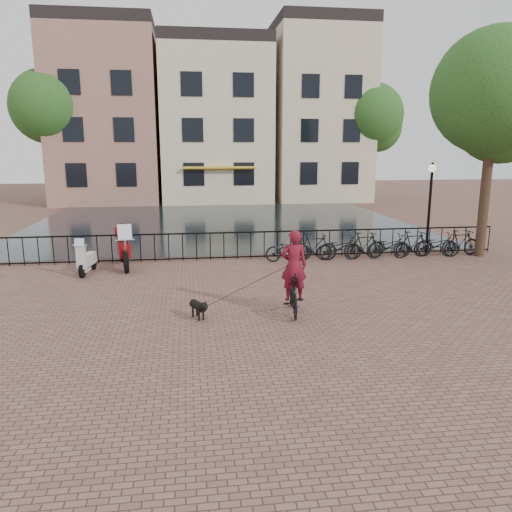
{
  "coord_description": "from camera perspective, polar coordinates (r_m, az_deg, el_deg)",
  "views": [
    {
      "loc": [
        -1.8,
        -9.95,
        4.07
      ],
      "look_at": [
        0.0,
        3.0,
        1.2
      ],
      "focal_mm": 35.0,
      "sensor_mm": 36.0,
      "label": 1
    }
  ],
  "objects": [
    {
      "name": "motorcycle",
      "position": [
        17.7,
        -14.94,
        1.42
      ],
      "size": [
        0.99,
        2.4,
        1.67
      ],
      "rotation": [
        0.0,
        0.0,
        0.19
      ],
      "color": "maroon",
      "rests_on": "ground"
    },
    {
      "name": "parked_bike_5",
      "position": [
        19.58,
        17.49,
        1.3
      ],
      "size": [
        1.71,
        0.7,
        1.0
      ],
      "primitive_type": "imported",
      "rotation": [
        0.0,
        0.0,
        1.71
      ],
      "color": "black",
      "rests_on": "ground"
    },
    {
      "name": "ground",
      "position": [
        10.9,
        2.2,
        -9.55
      ],
      "size": [
        100.0,
        100.0,
        0.0
      ],
      "primitive_type": "plane",
      "color": "brown",
      "rests_on": "ground"
    },
    {
      "name": "parked_bike_2",
      "position": [
        18.55,
        9.5,
        0.96
      ],
      "size": [
        1.72,
        0.61,
        0.9
      ],
      "primitive_type": "imported",
      "rotation": [
        0.0,
        0.0,
        1.56
      ],
      "color": "black",
      "rests_on": "ground"
    },
    {
      "name": "canal_house_left",
      "position": [
        40.42,
        -16.59,
        15.18
      ],
      "size": [
        7.5,
        9.0,
        12.8
      ],
      "color": "#966457",
      "rests_on": "ground"
    },
    {
      "name": "parked_bike_3",
      "position": [
        18.85,
        12.26,
        1.18
      ],
      "size": [
        1.72,
        0.72,
        1.0
      ],
      "primitive_type": "imported",
      "rotation": [
        0.0,
        0.0,
        1.72
      ],
      "color": "black",
      "rests_on": "ground"
    },
    {
      "name": "tree_far_left",
      "position": [
        38.17,
        -22.69,
        15.45
      ],
      "size": [
        5.04,
        5.04,
        9.27
      ],
      "color": "black",
      "rests_on": "ground"
    },
    {
      "name": "tree_far_right",
      "position": [
        39.51,
        13.03,
        15.38
      ],
      "size": [
        4.76,
        4.76,
        8.76
      ],
      "color": "black",
      "rests_on": "ground"
    },
    {
      "name": "dog",
      "position": [
        12.17,
        -6.65,
        -5.97
      ],
      "size": [
        0.54,
        0.79,
        0.51
      ],
      "rotation": [
        0.0,
        0.0,
        0.43
      ],
      "color": "black",
      "rests_on": "ground"
    },
    {
      "name": "canal_house_mid",
      "position": [
        40.05,
        -4.76,
        14.95
      ],
      "size": [
        8.0,
        9.5,
        11.8
      ],
      "color": "#C6B596",
      "rests_on": "ground"
    },
    {
      "name": "parked_bike_7",
      "position": [
        20.46,
        22.31,
        1.4
      ],
      "size": [
        1.72,
        0.72,
        1.0
      ],
      "primitive_type": "imported",
      "rotation": [
        0.0,
        0.0,
        1.73
      ],
      "color": "black",
      "rests_on": "ground"
    },
    {
      "name": "parked_bike_0",
      "position": [
        18.08,
        3.74,
        0.81
      ],
      "size": [
        1.75,
        0.72,
        0.9
      ],
      "primitive_type": "imported",
      "rotation": [
        0.0,
        0.0,
        1.64
      ],
      "color": "black",
      "rests_on": "ground"
    },
    {
      "name": "canal_water",
      "position": [
        27.61,
        -4.09,
        3.87
      ],
      "size": [
        20.0,
        20.0,
        0.0
      ],
      "primitive_type": "plane",
      "color": "black",
      "rests_on": "ground"
    },
    {
      "name": "lamp_post",
      "position": [
        19.79,
        19.31,
        6.79
      ],
      "size": [
        0.3,
        0.3,
        3.45
      ],
      "color": "black",
      "rests_on": "ground"
    },
    {
      "name": "railing",
      "position": [
        18.39,
        -2.14,
        1.19
      ],
      "size": [
        20.0,
        0.05,
        1.02
      ],
      "color": "black",
      "rests_on": "ground"
    },
    {
      "name": "parked_bike_1",
      "position": [
        18.29,
        6.66,
        1.04
      ],
      "size": [
        1.71,
        0.69,
        1.0
      ],
      "primitive_type": "imported",
      "rotation": [
        0.0,
        0.0,
        1.44
      ],
      "color": "black",
      "rests_on": "ground"
    },
    {
      "name": "scooter",
      "position": [
        17.16,
        -18.75,
        0.23
      ],
      "size": [
        0.59,
        1.45,
        1.31
      ],
      "rotation": [
        0.0,
        0.0,
        -0.14
      ],
      "color": "beige",
      "rests_on": "ground"
    },
    {
      "name": "canal_house_right",
      "position": [
        41.33,
        6.8,
        15.87
      ],
      "size": [
        7.0,
        9.0,
        13.3
      ],
      "color": "beige",
      "rests_on": "ground"
    },
    {
      "name": "parked_bike_4",
      "position": [
        19.2,
        14.92,
        1.09
      ],
      "size": [
        1.73,
        0.65,
        0.9
      ],
      "primitive_type": "imported",
      "rotation": [
        0.0,
        0.0,
        1.6
      ],
      "color": "black",
      "rests_on": "ground"
    },
    {
      "name": "parked_bike_6",
      "position": [
        20.01,
        19.94,
        1.21
      ],
      "size": [
        1.79,
        0.87,
        0.9
      ],
      "primitive_type": "imported",
      "rotation": [
        0.0,
        0.0,
        1.41
      ],
      "color": "black",
      "rests_on": "ground"
    },
    {
      "name": "tree_near_right",
      "position": [
        20.54,
        25.64,
        16.53
      ],
      "size": [
        4.48,
        4.48,
        8.24
      ],
      "color": "black",
      "rests_on": "ground"
    },
    {
      "name": "cyclist",
      "position": [
        12.3,
        4.32,
        -2.41
      ],
      "size": [
        0.83,
        1.85,
        2.47
      ],
      "rotation": [
        0.0,
        0.0,
        3.02
      ],
      "color": "black",
      "rests_on": "ground"
    }
  ]
}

